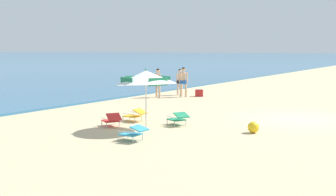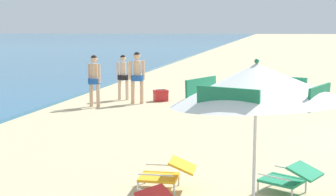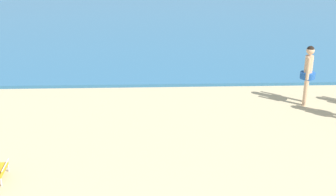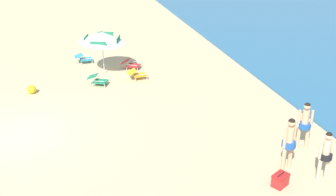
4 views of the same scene
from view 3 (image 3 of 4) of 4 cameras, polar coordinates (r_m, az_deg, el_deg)
The scene contains 1 object.
person_standing_near_shore at distance 13.70m, azimuth 16.81°, elevation 3.21°, with size 0.42×0.48×1.72m.
Camera 3 is at (-0.61, -3.02, 5.09)m, focal length 49.70 mm.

